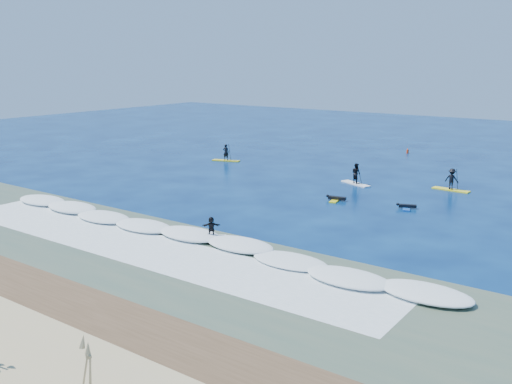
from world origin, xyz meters
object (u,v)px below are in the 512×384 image
Objects in this scene: prone_paddler_near at (336,199)px; prone_paddler_far at (406,207)px; sup_paddler_center at (356,175)px; marker_buoy at (408,151)px; sup_paddler_left at (226,155)px; wave_surfer at (211,228)px; sup_paddler_right at (452,181)px.

prone_paddler_far is (5.71, 0.93, -0.01)m from prone_paddler_near.
sup_paddler_center is 4.90× the size of marker_buoy.
sup_paddler_left is 21.31m from prone_paddler_near.
wave_surfer is (-7.30, -15.06, 0.66)m from prone_paddler_far.
marker_buoy is (-2.60, 40.79, -0.50)m from wave_surfer.
sup_paddler_right reaches higher than sup_paddler_left.
prone_paddler_far is (-0.85, -8.43, -0.76)m from sup_paddler_right.
sup_paddler_center is 20.14m from marker_buoy.
marker_buoy is (-10.75, 17.31, -0.60)m from sup_paddler_right.
sup_paddler_right reaches higher than prone_paddler_near.
prone_paddler_near is 14.23m from wave_surfer.
sup_paddler_left reaches higher than marker_buoy.
wave_surfer is at bearing -67.31° from sup_paddler_center.
sup_paddler_right is at bearing -16.69° from sup_paddler_left.
sup_paddler_center is 1.53× the size of prone_paddler_near.
sup_paddler_left is at bearing 85.21° from wave_surfer.
wave_surfer is (-0.10, -20.84, -0.06)m from sup_paddler_center.
sup_paddler_center is 6.91m from prone_paddler_near.
sup_paddler_left reaches higher than prone_paddler_near.
sup_paddler_center is 1.01× the size of sup_paddler_right.
sup_paddler_center is 9.26m from prone_paddler_far.
marker_buoy is at bearing 52.03° from wave_surfer.
sup_paddler_center is at bearing -82.30° from marker_buoy.
sup_paddler_right is at bearing -46.21° from prone_paddler_near.
prone_paddler_near is 5.79m from prone_paddler_far.
sup_paddler_right is 20.39m from marker_buoy.
sup_paddler_left is 25.72m from sup_paddler_right.
wave_surfer reaches higher than prone_paddler_near.
sup_paddler_right is at bearing -58.15° from marker_buoy.
sup_paddler_left is at bearing 52.88° from prone_paddler_near.
sup_paddler_right is at bearing 41.13° from sup_paddler_center.
prone_paddler_far is 16.75m from wave_surfer.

